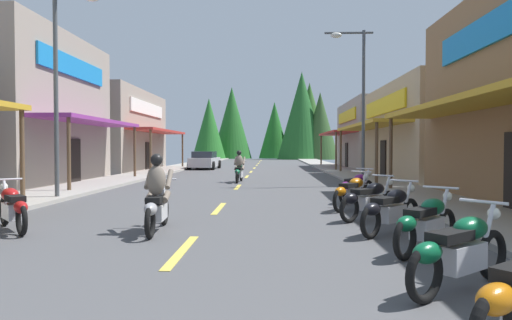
# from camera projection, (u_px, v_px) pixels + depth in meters

# --- Properties ---
(ground) EXTENTS (10.14, 83.50, 0.10)m
(ground) POSITION_uv_depth(u_px,v_px,m) (247.00, 178.00, 26.12)
(ground) COLOR #4C4C4F
(sidewalk_left) EXTENTS (2.60, 83.50, 0.12)m
(sidewalk_left) POSITION_uv_depth(u_px,v_px,m) (138.00, 176.00, 26.34)
(sidewalk_left) COLOR #9E9991
(sidewalk_left) RESTS_ON ground
(sidewalk_right) EXTENTS (2.60, 83.50, 0.12)m
(sidewalk_right) POSITION_uv_depth(u_px,v_px,m) (358.00, 176.00, 25.89)
(sidewalk_right) COLOR #9E9991
(sidewalk_right) RESTS_ON ground
(centerline_dashes) EXTENTS (0.16, 61.54, 0.01)m
(centerline_dashes) POSITION_uv_depth(u_px,v_px,m) (251.00, 172.00, 31.06)
(centerline_dashes) COLOR #E0C64C
(centerline_dashes) RESTS_ON ground
(storefront_left_middle) EXTENTS (8.57, 9.38, 6.91)m
(storefront_left_middle) POSITION_uv_depth(u_px,v_px,m) (2.00, 110.00, 20.89)
(storefront_left_middle) COLOR gray
(storefront_left_middle) RESTS_ON ground
(storefront_left_far) EXTENTS (10.74, 11.55, 5.81)m
(storefront_left_far) POSITION_uv_depth(u_px,v_px,m) (87.00, 131.00, 33.21)
(storefront_left_far) COLOR gray
(storefront_left_far) RESTS_ON ground
(storefront_right_middle) EXTENTS (9.20, 12.02, 5.15)m
(storefront_right_middle) POSITION_uv_depth(u_px,v_px,m) (451.00, 132.00, 24.87)
(storefront_right_middle) COLOR tan
(storefront_right_middle) RESTS_ON ground
(storefront_right_far) EXTENTS (8.67, 11.41, 5.48)m
(storefront_right_far) POSITION_uv_depth(u_px,v_px,m) (389.00, 135.00, 37.20)
(storefront_right_far) COLOR gray
(storefront_right_far) RESTS_ON ground
(streetlamp_left) EXTENTS (2.11, 0.30, 6.67)m
(streetlamp_left) POSITION_uv_depth(u_px,v_px,m) (65.00, 66.00, 14.46)
(streetlamp_left) COLOR #474C51
(streetlamp_left) RESTS_ON ground
(streetlamp_right) EXTENTS (2.11, 0.30, 6.81)m
(streetlamp_right) POSITION_uv_depth(u_px,v_px,m) (357.00, 86.00, 19.77)
(streetlamp_right) COLOR #474C51
(streetlamp_right) RESTS_ON ground
(motorcycle_parked_right_1) EXTENTS (1.73, 1.42, 1.04)m
(motorcycle_parked_right_1) POSITION_uv_depth(u_px,v_px,m) (460.00, 250.00, 5.30)
(motorcycle_parked_right_1) COLOR black
(motorcycle_parked_right_1) RESTS_ON ground
(motorcycle_parked_right_2) EXTENTS (1.54, 1.63, 1.04)m
(motorcycle_parked_right_2) POSITION_uv_depth(u_px,v_px,m) (426.00, 223.00, 7.25)
(motorcycle_parked_right_2) COLOR black
(motorcycle_parked_right_2) RESTS_ON ground
(motorcycle_parked_right_3) EXTENTS (1.56, 1.60, 1.04)m
(motorcycle_parked_right_3) POSITION_uv_depth(u_px,v_px,m) (391.00, 209.00, 8.84)
(motorcycle_parked_right_3) COLOR black
(motorcycle_parked_right_3) RESTS_ON ground
(motorcycle_parked_right_4) EXTENTS (1.67, 1.49, 1.04)m
(motorcycle_parked_right_4) POSITION_uv_depth(u_px,v_px,m) (369.00, 199.00, 10.57)
(motorcycle_parked_right_4) COLOR black
(motorcycle_parked_right_4) RESTS_ON ground
(motorcycle_parked_right_5) EXTENTS (1.37, 1.77, 1.04)m
(motorcycle_parked_right_5) POSITION_uv_depth(u_px,v_px,m) (352.00, 192.00, 12.29)
(motorcycle_parked_right_5) COLOR black
(motorcycle_parked_right_5) RESTS_ON ground
(motorcycle_parked_right_6) EXTENTS (1.43, 1.72, 1.04)m
(motorcycle_parked_right_6) POSITION_uv_depth(u_px,v_px,m) (357.00, 186.00, 14.07)
(motorcycle_parked_right_6) COLOR black
(motorcycle_parked_right_6) RESTS_ON ground
(motorcycle_parked_left_2) EXTENTS (1.51, 1.66, 1.04)m
(motorcycle_parked_left_2) POSITION_uv_depth(u_px,v_px,m) (13.00, 207.00, 9.17)
(motorcycle_parked_left_2) COLOR black
(motorcycle_parked_left_2) RESTS_ON ground
(rider_cruising_lead) EXTENTS (0.60, 2.14, 1.57)m
(rider_cruising_lead) POSITION_uv_depth(u_px,v_px,m) (157.00, 199.00, 9.04)
(rider_cruising_lead) COLOR black
(rider_cruising_lead) RESTS_ON ground
(rider_cruising_trailing) EXTENTS (0.60, 2.14, 1.57)m
(rider_cruising_trailing) POSITION_uv_depth(u_px,v_px,m) (239.00, 169.00, 22.00)
(rider_cruising_trailing) COLOR black
(rider_cruising_trailing) RESTS_ON ground
(parked_car_curbside) EXTENTS (2.22, 4.38, 1.40)m
(parked_car_curbside) POSITION_uv_depth(u_px,v_px,m) (205.00, 160.00, 35.79)
(parked_car_curbside) COLOR silver
(parked_car_curbside) RESTS_ON ground
(treeline_backdrop) EXTENTS (21.64, 11.79, 12.92)m
(treeline_backdrop) POSITION_uv_depth(u_px,v_px,m) (283.00, 123.00, 68.93)
(treeline_backdrop) COLOR #216923
(treeline_backdrop) RESTS_ON ground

